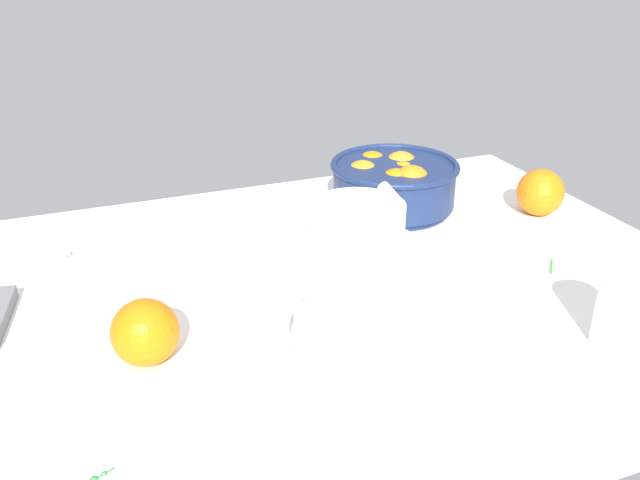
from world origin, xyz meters
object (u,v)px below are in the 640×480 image
(juice_pitcher, at_px, (354,298))
(spoon, at_px, (83,259))
(fruit_bowl, at_px, (393,182))
(loose_orange_2, at_px, (540,192))
(juice_glass, at_px, (622,315))
(loose_orange_0, at_px, (145,332))

(juice_pitcher, distance_m, spoon, 0.49)
(fruit_bowl, distance_m, loose_orange_2, 0.27)
(fruit_bowl, xyz_separation_m, juice_glass, (0.07, -0.50, -0.01))
(juice_pitcher, bearing_deg, juice_glass, -18.92)
(juice_pitcher, bearing_deg, loose_orange_0, 164.35)
(juice_pitcher, distance_m, loose_orange_0, 0.26)
(loose_orange_0, height_order, spoon, loose_orange_0)
(loose_orange_0, distance_m, loose_orange_2, 0.76)
(fruit_bowl, relative_size, juice_glass, 2.41)
(juice_glass, relative_size, loose_orange_0, 1.18)
(spoon, bearing_deg, loose_orange_0, -78.99)
(juice_glass, height_order, loose_orange_0, juice_glass)
(fruit_bowl, xyz_separation_m, loose_orange_2, (0.24, -0.12, -0.01))
(fruit_bowl, relative_size, loose_orange_0, 2.85)
(loose_orange_2, relative_size, spoon, 0.61)
(juice_pitcher, height_order, spoon, juice_pitcher)
(juice_glass, bearing_deg, loose_orange_2, 65.84)
(juice_pitcher, relative_size, loose_orange_0, 2.46)
(juice_glass, xyz_separation_m, spoon, (-0.62, 0.49, -0.04))
(juice_pitcher, bearing_deg, loose_orange_2, 28.88)
(fruit_bowl, distance_m, spoon, 0.56)
(fruit_bowl, height_order, juice_glass, fruit_bowl)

